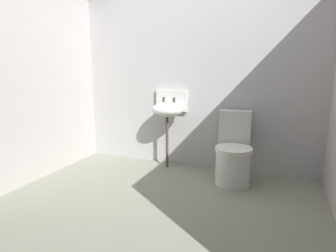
% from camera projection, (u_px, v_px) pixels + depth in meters
% --- Properties ---
extents(ground_plane, '(3.46, 2.78, 0.08)m').
position_uv_depth(ground_plane, '(157.00, 208.00, 2.73)').
color(ground_plane, gray).
extents(wall_back, '(3.46, 0.10, 2.17)m').
position_uv_depth(wall_back, '(195.00, 82.00, 3.64)').
color(wall_back, '#B1B0AE').
rests_on(wall_back, ground).
extents(wall_left, '(0.10, 2.58, 2.17)m').
position_uv_depth(wall_left, '(28.00, 85.00, 3.16)').
color(wall_left, '#B7AFAD').
rests_on(wall_left, ground).
extents(toilet_near_wall, '(0.46, 0.64, 0.78)m').
position_uv_depth(toilet_near_wall, '(233.00, 154.00, 3.22)').
color(toilet_near_wall, silver).
rests_on(toilet_near_wall, ground).
extents(sink, '(0.42, 0.35, 0.99)m').
position_uv_depth(sink, '(168.00, 109.00, 3.61)').
color(sink, '#423E39').
rests_on(sink, ground).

